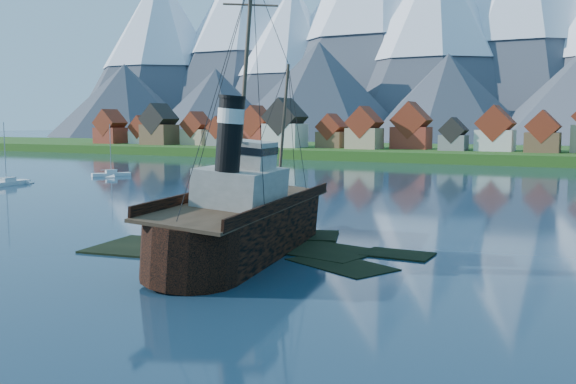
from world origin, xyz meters
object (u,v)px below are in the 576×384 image
at_px(tugboat_wreck, 253,217).
at_px(sailboat_c, 222,170).
at_px(sailboat_b, 111,175).
at_px(sailboat_a, 6,184).

relative_size(tugboat_wreck, sailboat_c, 3.23).
xyz_separation_m(tugboat_wreck, sailboat_b, (-69.42, 56.49, -2.91)).
bearing_deg(tugboat_wreck, sailboat_a, 146.69).
bearing_deg(sailboat_b, sailboat_a, -60.21).
xyz_separation_m(sailboat_a, sailboat_c, (17.30, 47.30, -0.05)).
bearing_deg(sailboat_c, sailboat_b, -168.87).
distance_m(sailboat_b, sailboat_c, 26.77).
distance_m(tugboat_wreck, sailboat_b, 89.55).
height_order(tugboat_wreck, sailboat_a, tugboat_wreck).
bearing_deg(sailboat_a, tugboat_wreck, -31.04).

